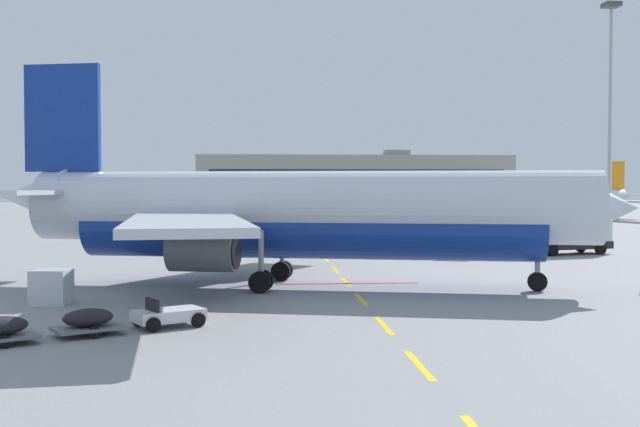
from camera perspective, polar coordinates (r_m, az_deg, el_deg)
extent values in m
plane|color=gray|center=(66.83, 19.32, -2.73)|extent=(400.00, 400.00, 0.00)
cube|color=yellow|center=(24.33, 7.19, -10.84)|extent=(0.24, 4.00, 0.01)
cube|color=yellow|center=(30.82, 4.67, -8.09)|extent=(0.24, 4.00, 0.01)
cube|color=yellow|center=(37.70, 2.99, -6.22)|extent=(0.24, 4.00, 0.01)
cube|color=yellow|center=(44.04, 1.92, -5.03)|extent=(0.24, 4.00, 0.01)
cube|color=yellow|center=(50.60, 1.10, -4.11)|extent=(0.24, 4.00, 0.01)
cube|color=yellow|center=(57.48, 0.44, -3.37)|extent=(0.24, 4.00, 0.01)
cube|color=yellow|center=(64.67, -0.09, -2.77)|extent=(0.24, 4.00, 0.01)
cube|color=yellow|center=(71.76, -0.51, -2.29)|extent=(0.24, 4.00, 0.01)
cube|color=yellow|center=(78.93, -0.86, -1.90)|extent=(0.24, 4.00, 0.01)
cube|color=yellow|center=(85.22, -1.12, -1.61)|extent=(0.24, 4.00, 0.01)
cube|color=yellow|center=(91.13, -1.32, -1.37)|extent=(0.24, 4.00, 0.01)
cube|color=yellow|center=(98.40, -1.55, -1.12)|extent=(0.24, 4.00, 0.01)
cube|color=yellow|center=(104.54, -1.71, -0.94)|extent=(0.24, 4.00, 0.01)
cube|color=#B21414|center=(43.60, 1.98, -5.10)|extent=(8.00, 0.40, 0.01)
cylinder|color=silver|center=(41.96, -0.83, 0.51)|extent=(30.16, 10.64, 3.80)
cylinder|color=navy|center=(42.00, -0.83, -0.92)|extent=(24.65, 9.05, 3.50)
cone|color=silver|center=(42.09, 19.80, 0.39)|extent=(4.26, 4.43, 3.72)
cone|color=silver|center=(47.26, -20.00, 1.13)|extent=(4.83, 4.11, 3.23)
cube|color=#192333|center=(41.89, 18.40, 1.31)|extent=(2.21, 3.14, 0.60)
cube|color=navy|center=(46.59, -18.17, 6.59)|extent=(4.36, 1.37, 6.00)
cube|color=silver|center=(49.61, -17.15, 1.53)|extent=(4.59, 6.97, 0.24)
cube|color=silver|center=(43.96, -20.83, 1.44)|extent=(4.59, 6.97, 0.24)
cube|color=#B7BCC6|center=(51.08, -3.59, 0.24)|extent=(13.21, 16.91, 0.36)
cube|color=#B7BCC6|center=(34.70, -9.73, -0.63)|extent=(6.54, 17.41, 0.36)
cylinder|color=#4C4F54|center=(48.27, -4.54, -1.59)|extent=(3.60, 2.78, 2.10)
cylinder|color=black|center=(47.92, -2.68, -1.61)|extent=(0.53, 1.76, 1.79)
cylinder|color=#4C4F54|center=(37.69, -8.47, -2.62)|extent=(3.60, 2.78, 2.10)
cylinder|color=black|center=(37.24, -6.12, -2.66)|extent=(0.53, 1.76, 1.79)
cylinder|color=gray|center=(41.75, 15.50, -2.97)|extent=(0.28, 0.28, 2.67)
cylinder|color=black|center=(41.89, 15.49, -4.79)|extent=(1.03, 0.50, 0.99)
cylinder|color=gray|center=(45.02, -2.77, -2.51)|extent=(0.28, 0.28, 2.61)
cylinder|color=black|center=(45.48, -2.68, -4.11)|extent=(1.15, 0.59, 1.10)
cylinder|color=black|center=(44.80, -2.86, -4.21)|extent=(1.15, 0.59, 1.10)
cylinder|color=gray|center=(39.96, -4.30, -3.09)|extent=(0.28, 0.28, 2.61)
cylinder|color=black|center=(40.43, -4.18, -4.89)|extent=(1.15, 0.59, 1.10)
cylinder|color=black|center=(39.76, -4.41, -5.00)|extent=(1.15, 0.59, 1.10)
cylinder|color=silver|center=(131.17, 18.33, 1.02)|extent=(21.12, 15.41, 2.95)
cylinder|color=orange|center=(131.18, 18.32, 0.67)|extent=(17.36, 12.81, 2.72)
cone|color=silver|center=(121.61, 15.26, 0.98)|extent=(3.87, 3.92, 2.89)
cone|color=silver|center=(141.51, 21.08, 1.21)|extent=(4.11, 3.90, 2.51)
cube|color=#192333|center=(122.26, 15.49, 1.23)|extent=(2.26, 2.53, 0.47)
cube|color=orange|center=(140.34, 20.81, 2.61)|extent=(3.00, 2.13, 4.66)
cube|color=silver|center=(139.53, 21.79, 1.28)|extent=(4.83, 5.52, 0.19)
cube|color=silver|center=(142.11, 20.05, 1.31)|extent=(4.83, 5.52, 0.19)
cube|color=#B7BCC6|center=(130.27, 21.50, 0.82)|extent=(6.89, 13.73, 0.28)
cube|color=#B7BCC6|center=(137.46, 16.75, 0.93)|extent=(12.79, 10.95, 0.28)
cylinder|color=#4C4F54|center=(131.60, 20.64, 0.35)|extent=(2.98, 2.74, 1.63)
cylinder|color=black|center=(130.54, 20.36, 0.34)|extent=(0.85, 1.21, 1.39)
cylinder|color=#4C4F54|center=(136.25, 17.57, 0.44)|extent=(2.98, 2.74, 1.63)
cylinder|color=black|center=(135.23, 17.27, 0.43)|extent=(0.85, 1.21, 1.39)
cylinder|color=gray|center=(123.63, 15.93, 0.10)|extent=(0.22, 0.22, 2.07)
cylinder|color=black|center=(123.67, 15.93, -0.38)|extent=(0.76, 0.61, 0.77)
cylinder|color=gray|center=(131.41, 19.43, 0.18)|extent=(0.22, 0.22, 2.03)
cylinder|color=black|center=(131.29, 19.52, -0.26)|extent=(0.86, 0.70, 0.86)
cylinder|color=black|center=(131.59, 19.32, -0.25)|extent=(0.86, 0.70, 0.86)
cylinder|color=gray|center=(133.63, 17.97, 0.23)|extent=(0.22, 0.22, 2.03)
cylinder|color=black|center=(133.51, 18.06, -0.21)|extent=(0.86, 0.70, 0.86)
cylinder|color=black|center=(133.81, 17.86, -0.20)|extent=(0.86, 0.70, 0.86)
cube|color=black|center=(65.10, 17.48, -2.18)|extent=(7.38, 4.13, 0.60)
cube|color=gray|center=(63.69, 15.83, -1.49)|extent=(2.90, 2.84, 1.10)
cube|color=#192333|center=(63.03, 14.97, -1.43)|extent=(0.55, 1.87, 0.64)
cube|color=silver|center=(65.61, 18.18, -0.98)|extent=(5.22, 3.55, 2.10)
cylinder|color=black|center=(62.83, 16.50, -2.56)|extent=(1.00, 0.52, 0.96)
cylinder|color=black|center=(64.78, 15.26, -2.41)|extent=(1.00, 0.52, 0.96)
cylinder|color=black|center=(65.55, 19.68, -2.41)|extent=(1.00, 0.52, 0.96)
cylinder|color=black|center=(67.42, 18.40, -2.27)|extent=(1.00, 0.52, 0.96)
cube|color=black|center=(63.37, 11.12, -2.24)|extent=(4.79, 7.39, 0.60)
cube|color=maroon|center=(61.02, 10.90, -1.60)|extent=(3.01, 3.06, 1.10)
cube|color=#192333|center=(59.88, 10.78, -1.57)|extent=(1.81, 0.76, 0.64)
cube|color=silver|center=(64.26, 11.22, -0.97)|extent=(3.97, 5.31, 2.10)
cylinder|color=black|center=(61.05, 12.02, -2.65)|extent=(0.61, 1.00, 0.96)
cylinder|color=black|center=(61.31, 9.79, -2.61)|extent=(0.61, 1.00, 0.96)
cylinder|color=black|center=(65.50, 12.37, -2.34)|extent=(0.61, 1.00, 0.96)
cylinder|color=black|center=(65.75, 10.29, -2.31)|extent=(0.61, 1.00, 0.96)
cube|color=silver|center=(30.87, -10.94, -7.24)|extent=(2.95, 2.51, 0.44)
cube|color=black|center=(30.56, -12.07, -6.59)|extent=(0.66, 1.03, 0.56)
cylinder|color=black|center=(31.89, -9.92, -7.27)|extent=(0.58, 0.43, 0.56)
cylinder|color=black|center=(30.64, -8.83, -7.64)|extent=(0.58, 0.43, 0.56)
cylinder|color=black|center=(31.20, -12.99, -7.50)|extent=(0.58, 0.43, 0.56)
cylinder|color=black|center=(29.92, -12.02, -7.90)|extent=(0.58, 0.43, 0.56)
cube|color=slate|center=(29.83, -16.47, -7.97)|extent=(2.83, 2.50, 0.12)
ellipsoid|color=black|center=(29.77, -16.47, -7.25)|extent=(2.18, 1.95, 0.64)
cylinder|color=black|center=(30.48, -16.85, -7.87)|extent=(0.45, 0.34, 0.44)
cylinder|color=black|center=(29.21, -16.06, -8.30)|extent=(0.45, 0.34, 0.44)
cube|color=slate|center=(29.08, -22.16, -8.29)|extent=(2.83, 2.50, 0.12)
ellipsoid|color=black|center=(29.01, -22.18, -7.55)|extent=(2.18, 1.95, 0.64)
cylinder|color=black|center=(28.44, -21.88, -8.64)|extent=(0.45, 0.34, 0.44)
cube|color=#B7BCC6|center=(37.97, -18.90, -5.06)|extent=(1.74, 1.70, 1.60)
cube|color=silver|center=(37.97, -18.90, -5.06)|extent=(1.62, 0.19, 1.36)
cylinder|color=slate|center=(95.58, 20.19, -1.16)|extent=(0.70, 0.70, 0.60)
cylinder|color=#9EA0A5|center=(95.73, 20.28, 6.34)|extent=(0.36, 0.36, 25.62)
cube|color=#3F3F44|center=(97.61, 20.38, 14.00)|extent=(1.80, 1.80, 0.50)
cube|color=#9E998E|center=(192.77, 2.32, 2.28)|extent=(73.91, 25.04, 12.53)
cube|color=#192333|center=(180.29, 2.79, 2.50)|extent=(68.00, 0.12, 4.51)
cube|color=gray|center=(194.53, 5.58, 4.36)|extent=(6.00, 5.00, 1.60)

